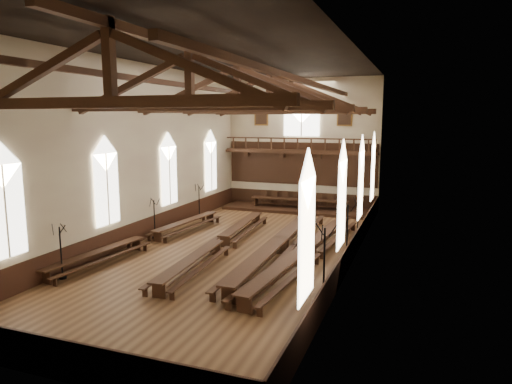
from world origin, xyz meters
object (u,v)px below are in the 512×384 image
refectory_row_a (148,237)px  candelabrum_left_far (199,208)px  refectory_row_b (220,241)px  dais (299,209)px  refectory_row_c (281,241)px  candelabrum_left_mid (155,226)px  candelabrum_right_mid (347,239)px  candelabrum_right_near (324,274)px  refectory_row_d (308,249)px  candelabrum_left_near (62,262)px  high_table (299,200)px  candelabrum_right_far (358,224)px

refectory_row_a → candelabrum_left_far: (-0.55, 7.25, 0.25)m
refectory_row_b → dais: (1.15, 11.86, -0.41)m
refectory_row_c → candelabrum_left_mid: 7.82m
dais → candelabrum_right_mid: (5.27, -10.33, 0.75)m
refectory_row_a → candelabrum_left_far: size_ratio=5.63×
candelabrum_left_mid → refectory_row_a: bearing=-70.9°
refectory_row_a → candelabrum_left_far: bearing=94.3°
dais → candelabrum_right_near: (5.27, -16.02, 0.77)m
refectory_row_d → candelabrum_left_far: size_ratio=5.97×
dais → candelabrum_left_near: (-5.83, -18.10, 0.64)m
high_table → candelabrum_left_near: 19.01m
candelabrum_left_far → high_table: bearing=41.1°
refectory_row_a → candelabrum_left_near: 5.79m
refectory_row_b → candelabrum_left_mid: candelabrum_left_mid is taller
dais → candelabrum_left_near: 19.03m
refectory_row_a → candelabrum_right_mid: 10.75m
refectory_row_b → refectory_row_c: (3.13, 0.87, 0.07)m
refectory_row_b → high_table: (1.15, 11.86, 0.28)m
dais → candelabrum_left_far: 7.77m
dais → candelabrum_right_mid: bearing=-63.0°
candelabrum_right_near → candelabrum_right_mid: size_ratio=1.03×
refectory_row_c → candelabrum_right_near: (3.29, -5.03, 0.29)m
refectory_row_d → candelabrum_left_near: size_ratio=5.96×
candelabrum_left_near → candelabrum_left_far: candelabrum_left_near is taller
high_table → refectory_row_b: bearing=-95.6°
refectory_row_a → candelabrum_left_mid: (-0.55, 1.59, 0.23)m
high_table → candelabrum_left_near: candelabrum_left_near is taller
candelabrum_right_near → high_table: bearing=108.2°
candelabrum_left_mid → candelabrum_right_near: 12.29m
dais → refectory_row_b: bearing=-95.6°
refectory_row_c → candelabrum_right_near: 6.02m
refectory_row_a → high_table: size_ratio=1.85×
refectory_row_a → refectory_row_c: refectory_row_c is taller
dais → candelabrum_right_near: 16.89m
candelabrum_right_mid → candelabrum_left_near: bearing=-145.0°
candelabrum_right_near → candelabrum_right_far: bearing=90.0°
refectory_row_a → candelabrum_right_far: candelabrum_right_far is taller
refectory_row_d → candelabrum_right_mid: 2.25m
candelabrum_left_mid → dais: bearing=61.5°
dais → candelabrum_left_mid: size_ratio=4.79×
refectory_row_a → high_table: (5.28, 12.34, 0.31)m
high_table → candelabrum_right_far: candelabrum_right_far is taller
high_table → candelabrum_right_near: (5.27, -16.02, 0.08)m
dais → refectory_row_c: bearing=-79.8°
refectory_row_c → refectory_row_b: bearing=-164.5°
candelabrum_right_mid → candelabrum_right_near: bearing=-90.0°
candelabrum_right_mid → high_table: bearing=117.0°
high_table → candelabrum_right_far: bearing=-50.2°
refectory_row_a → refectory_row_b: refectory_row_b is taller
candelabrum_left_near → candelabrum_right_far: size_ratio=1.02×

